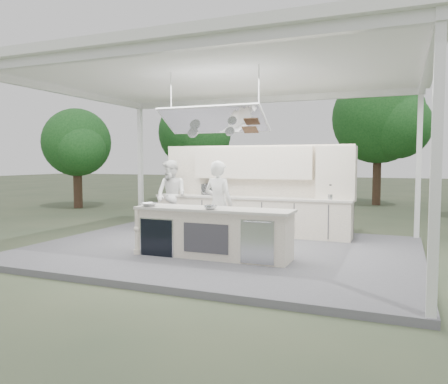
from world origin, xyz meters
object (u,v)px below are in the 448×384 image
at_px(demo_island, 212,232).
at_px(head_chef, 219,204).
at_px(back_counter, 250,215).
at_px(sous_chef, 171,196).

relative_size(demo_island, head_chef, 1.67).
xyz_separation_m(back_counter, head_chef, (-0.06, -1.92, 0.45)).
relative_size(head_chef, sous_chef, 0.99).
distance_m(back_counter, sous_chef, 2.16).
xyz_separation_m(demo_island, back_counter, (-0.18, 2.81, 0.00)).
bearing_deg(back_counter, demo_island, -86.37).
bearing_deg(demo_island, back_counter, 93.63).
bearing_deg(head_chef, sous_chef, -25.97).
bearing_deg(back_counter, sous_chef, -170.43).
xyz_separation_m(demo_island, sous_chef, (-2.25, 2.46, 0.46)).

